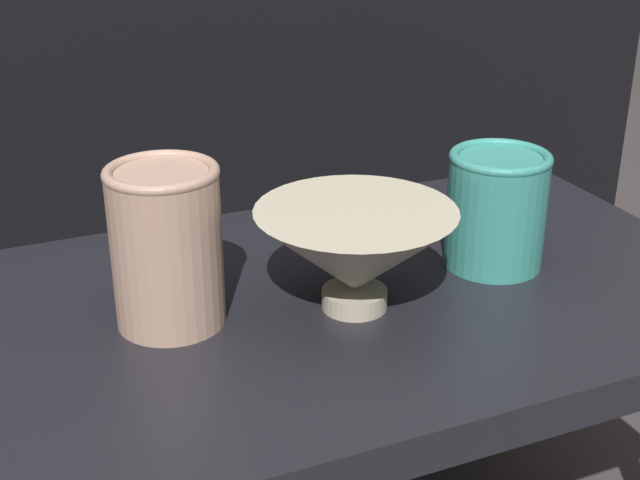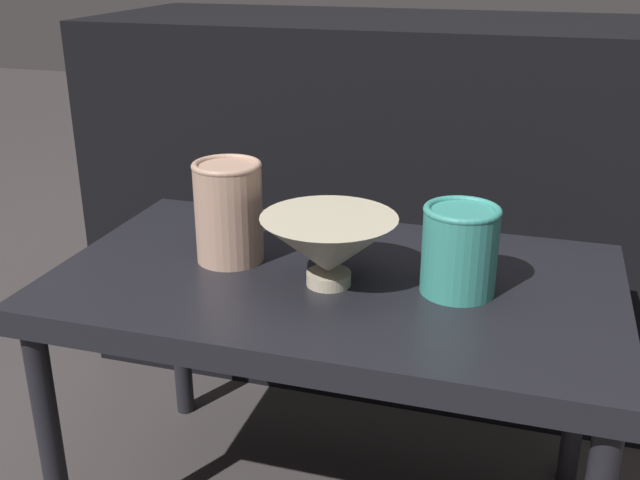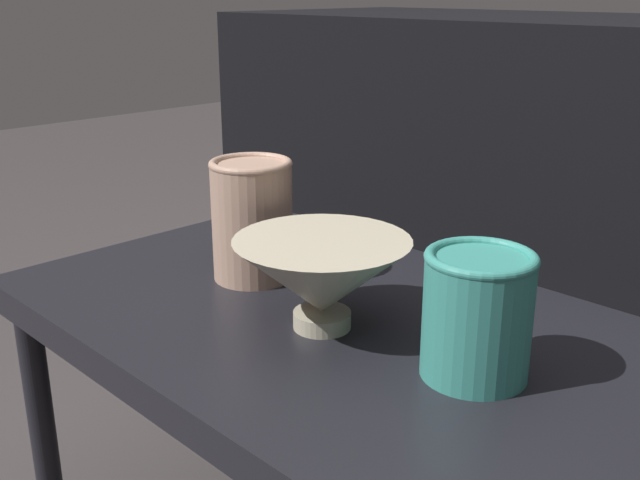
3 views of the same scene
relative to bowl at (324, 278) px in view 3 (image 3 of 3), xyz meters
The scene contains 5 objects.
table 0.11m from the bowl, 95.85° to the left, with size 0.84×0.49×0.46m.
couch_backdrop 0.64m from the bowl, 90.33° to the left, with size 1.35×0.50×0.78m.
bowl is the anchor object (origin of this frame).
vase_textured_left 0.18m from the bowl, 165.64° to the left, with size 0.11×0.11×0.16m.
vase_colorful_right 0.18m from the bowl, ahead, with size 0.11×0.11×0.13m.
Camera 3 is at (0.54, -0.58, 0.82)m, focal length 42.00 mm.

